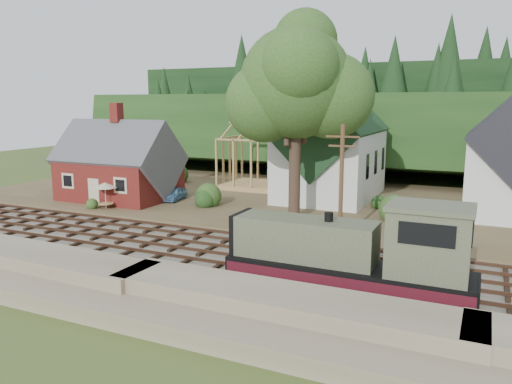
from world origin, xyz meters
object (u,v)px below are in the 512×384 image
at_px(locomotive, 357,256).
at_px(patio_set, 105,186).
at_px(car_green, 89,191).
at_px(car_blue, 175,194).

relative_size(locomotive, patio_set, 5.17).
xyz_separation_m(locomotive, car_green, (-28.98, 13.00, -1.16)).
bearing_deg(patio_set, car_blue, 59.18).
bearing_deg(patio_set, locomotive, -22.24).
bearing_deg(locomotive, car_blue, 143.48).
height_order(car_blue, patio_set, patio_set).
bearing_deg(car_blue, patio_set, -130.96).
bearing_deg(locomotive, patio_set, 157.76).
xyz_separation_m(locomotive, patio_set, (-24.25, 9.91, 0.14)).
bearing_deg(car_green, patio_set, -148.07).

